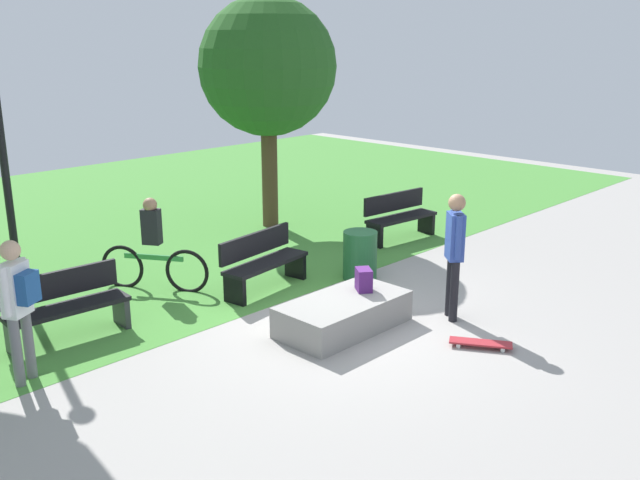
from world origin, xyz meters
The scene contains 14 objects.
ground_plane centered at (0.00, 0.00, 0.00)m, with size 28.00×28.00×0.00m, color #9E9993.
grass_lawn centered at (0.00, 7.56, 0.00)m, with size 26.60×12.89×0.01m, color #478C38.
concrete_ledge centered at (-0.25, -0.20, 0.22)m, with size 1.86×0.96×0.43m, color gray.
backpack_on_ledge centered at (0.20, -0.18, 0.59)m, with size 0.28×0.20×0.32m, color #4C1E66.
skater_performing_trick centered at (1.10, -1.05, 1.08)m, with size 0.36×0.37×1.82m.
skateboard_by_ledge centered at (0.54, -1.90, 0.06)m, with size 0.58×0.79×0.08m.
park_bench_far_left centered at (3.79, 2.01, 0.48)m, with size 1.64×0.63×0.91m.
park_bench_center_lawn centered at (-3.05, 2.21, 0.48)m, with size 1.63×0.59×0.91m.
park_bench_by_oak centered at (0.01, 1.77, 0.48)m, with size 1.65×0.69×0.91m.
tree_broad_elm centered at (2.69, 4.58, 3.27)m, with size 2.77×2.77×4.68m.
lamp_post centered at (-2.75, 4.44, 2.52)m, with size 0.28×0.28×4.13m.
trash_bin centered at (1.47, 1.00, 0.40)m, with size 0.56×0.56×0.81m, color #1E592D.
pedestrian_with_backpack centered at (-3.97, 1.39, 1.03)m, with size 0.43×0.44×1.72m.
cyclist_on_bicycle centered at (-1.18, 3.00, 0.63)m, with size 1.02×1.57×1.52m.
Camera 1 is at (-6.91, -6.26, 3.90)m, focal length 39.51 mm.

